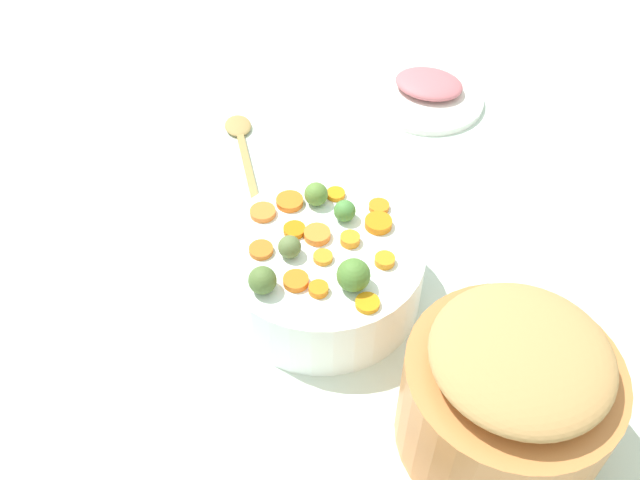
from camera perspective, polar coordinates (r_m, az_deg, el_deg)
The scene contains 26 objects.
tabletop at distance 0.99m, azimuth -0.67°, elevation -5.28°, with size 2.40×2.40×0.02m, color silver.
serving_bowl_carrots at distance 0.95m, azimuth 0.00°, elevation -2.41°, with size 0.28×0.28×0.10m, color white.
metal_pot at distance 0.83m, azimuth 14.87°, elevation -12.87°, with size 0.24×0.24×0.14m, color #CC7D43.
stuffing_mound at distance 0.76m, azimuth 16.25°, elevation -9.15°, with size 0.19×0.19×0.05m, color tan.
carrot_slice_0 at distance 0.87m, azimuth -2.00°, elevation -3.38°, with size 0.03×0.03×0.01m, color orange.
carrot_slice_1 at distance 0.91m, azimuth -4.87°, elevation -0.81°, with size 0.03×0.03×0.01m, color orange.
carrot_slice_2 at distance 0.92m, azimuth 2.49°, elevation 0.05°, with size 0.03×0.03×0.01m, color orange.
carrot_slice_3 at distance 0.85m, azimuth 3.95°, elevation -5.19°, with size 0.03×0.03×0.01m, color orange.
carrot_slice_4 at distance 0.96m, azimuth -4.73°, elevation 2.28°, with size 0.04×0.04×0.01m, color orange.
carrot_slice_5 at distance 0.93m, azimuth -2.11°, elevation 0.84°, with size 0.03×0.03×0.01m, color orange.
carrot_slice_6 at distance 0.97m, azimuth 4.88°, elevation 2.76°, with size 0.03×0.03×0.01m, color orange.
carrot_slice_7 at distance 0.86m, azimuth -0.12°, elevation -4.06°, with size 0.03×0.03×0.01m, color orange.
carrot_slice_8 at distance 0.90m, azimuth 0.24°, elevation -1.43°, with size 0.03×0.03×0.01m, color orange.
carrot_slice_9 at distance 0.93m, azimuth -0.24°, elevation 0.46°, with size 0.04×0.04×0.01m, color orange.
carrot_slice_10 at distance 0.94m, azimuth 4.82°, elevation 1.39°, with size 0.04×0.04×0.01m, color orange.
carrot_slice_11 at distance 0.98m, azimuth 1.30°, elevation 3.80°, with size 0.03×0.03×0.01m, color orange.
carrot_slice_12 at distance 0.90m, azimuth 5.35°, elevation -1.67°, with size 0.03×0.03×0.01m, color orange.
carrot_slice_13 at distance 0.97m, azimuth -2.51°, elevation 3.19°, with size 0.04×0.04×0.01m, color orange.
brussels_sprout_0 at distance 0.90m, azimuth -2.52°, elevation -0.57°, with size 0.03×0.03×0.03m, color #5E7340.
brussels_sprout_1 at distance 0.86m, azimuth -4.76°, elevation -3.32°, with size 0.04×0.04×0.04m, color #536E35.
brussels_sprout_2 at distance 0.96m, azimuth -0.32°, elevation 3.80°, with size 0.03×0.03×0.03m, color #5C8537.
brussels_sprout_3 at distance 0.94m, azimuth 2.04°, elevation 2.41°, with size 0.03×0.03×0.03m, color #4B883D.
brussels_sprout_4 at distance 0.86m, azimuth 2.77°, elevation -2.90°, with size 0.04×0.04×0.04m, color #507F33.
wooden_spoon at distance 1.23m, azimuth -6.41°, elevation 7.85°, with size 0.15×0.26×0.01m.
ham_plate at distance 1.34m, azimuth 8.77°, elevation 11.37°, with size 0.21×0.21×0.01m, color white.
ham_slice_main at distance 1.35m, azimuth 8.95°, elevation 12.58°, with size 0.13×0.10×0.03m, color #C46872.
Camera 1 is at (-0.38, -0.48, 0.79)m, focal length 38.90 mm.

